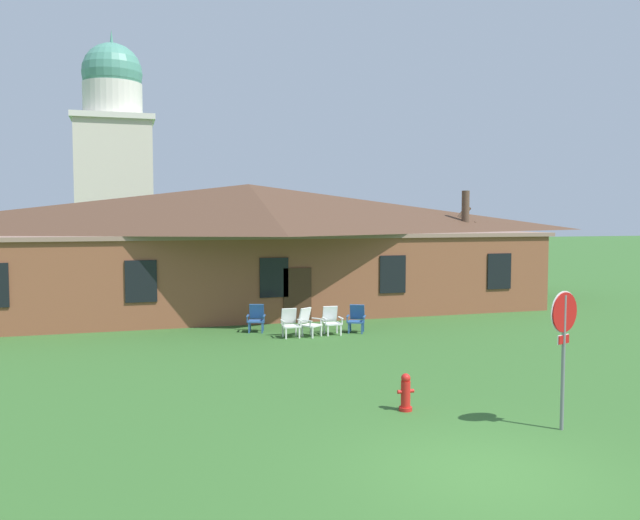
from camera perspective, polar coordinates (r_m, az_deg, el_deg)
The scene contains 11 objects.
ground_plane at distance 11.23m, azimuth 14.24°, elevation -17.56°, with size 200.00×200.00×0.00m, color #336028.
brick_building at distance 29.52m, azimuth -6.21°, elevation 1.36°, with size 25.14×10.40×5.49m.
dome_tower at distance 45.97m, azimuth -17.49°, elevation 7.75°, with size 5.18×5.18×16.29m.
stop_sign at distance 13.27m, azimuth 20.47°, elevation -5.87°, with size 0.76×0.30×2.67m.
lawn_chair_by_porch at distance 23.26m, azimuth -5.57°, elevation -5.00°, with size 0.74×0.79×0.96m.
lawn_chair_near_door at distance 22.15m, azimuth -2.62°, elevation -5.44°, with size 0.64×0.67×0.96m.
lawn_chair_left_end at distance 22.28m, azimuth -0.99°, elevation -5.38°, with size 0.85×0.87×0.96m.
lawn_chair_middle at distance 22.65m, azimuth 1.00°, elevation -5.23°, with size 0.65×0.67×0.96m.
lawn_chair_right_end at distance 23.08m, azimuth 3.20°, elevation -5.06°, with size 0.81×0.85×0.96m.
bare_tree_beside_building at distance 31.50m, azimuth 12.43°, elevation 1.42°, with size 1.66×1.14×5.25m.
fire_hydrant at distance 14.09m, azimuth 7.47°, elevation -11.41°, with size 0.36×0.28×0.79m.
Camera 1 is at (-5.46, -8.93, 4.08)m, focal length 36.74 mm.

